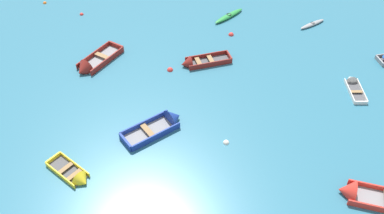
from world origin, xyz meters
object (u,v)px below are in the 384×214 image
kayak_green_distant_center (229,16)px  mooring_buoy_between_boats_right (82,15)px  rowboat_maroon_near_left (196,63)px  mooring_buoy_midfield (170,70)px  mooring_buoy_outer_edge (231,35)px  rowboat_white_back_row_left (352,84)px  rowboat_deep_blue_center (165,123)px  mooring_buoy_between_boats_left (45,3)px  mooring_buoy_near_foreground (226,143)px  rowboat_yellow_outer_left (77,177)px  rowboat_red_midfield_left (361,195)px  rowboat_maroon_near_camera (90,66)px  kayak_grey_cluster_outer (312,24)px

kayak_green_distant_center → mooring_buoy_between_boats_right: 13.69m
rowboat_maroon_near_left → mooring_buoy_midfield: rowboat_maroon_near_left is taller
mooring_buoy_outer_edge → rowboat_white_back_row_left: bearing=-35.5°
rowboat_white_back_row_left → mooring_buoy_between_boats_right: rowboat_white_back_row_left is taller
rowboat_deep_blue_center → mooring_buoy_outer_edge: rowboat_deep_blue_center is taller
kayak_green_distant_center → mooring_buoy_midfield: 9.45m
kayak_green_distant_center → mooring_buoy_between_boats_left: kayak_green_distant_center is taller
kayak_green_distant_center → mooring_buoy_outer_edge: 2.95m
mooring_buoy_near_foreground → mooring_buoy_between_boats_right: (-13.32, 15.44, 0.00)m
mooring_buoy_midfield → mooring_buoy_between_boats_right: bearing=138.4°
mooring_buoy_outer_edge → rowboat_yellow_outer_left: bearing=-120.4°
rowboat_red_midfield_left → mooring_buoy_outer_edge: size_ratio=10.25×
mooring_buoy_midfield → mooring_buoy_between_boats_right: (-9.00, 7.99, 0.00)m
rowboat_yellow_outer_left → mooring_buoy_between_boats_left: (-8.50, 20.74, -0.15)m
rowboat_red_midfield_left → rowboat_maroon_near_camera: 21.44m
rowboat_white_back_row_left → mooring_buoy_outer_edge: rowboat_white_back_row_left is taller
kayak_grey_cluster_outer → mooring_buoy_near_foreground: bearing=-118.0°
mooring_buoy_between_boats_left → mooring_buoy_midfield: bearing=-37.2°
mooring_buoy_near_foreground → rowboat_maroon_near_left: bearing=105.6°
kayak_green_distant_center → mooring_buoy_near_foreground: bearing=-91.3°
mooring_buoy_outer_edge → mooring_buoy_near_foreground: mooring_buoy_outer_edge is taller
rowboat_red_midfield_left → kayak_green_distant_center: bearing=110.6°
rowboat_deep_blue_center → rowboat_white_back_row_left: size_ratio=1.39×
rowboat_maroon_near_camera → mooring_buoy_between_boats_right: (-2.72, 7.99, -0.21)m
rowboat_maroon_near_left → kayak_grey_cluster_outer: (10.15, 6.40, -0.07)m
rowboat_red_midfield_left → mooring_buoy_near_foreground: rowboat_red_midfield_left is taller
rowboat_red_midfield_left → mooring_buoy_between_boats_left: bearing=139.8°
mooring_buoy_between_boats_left → rowboat_maroon_near_camera: bearing=-55.5°
mooring_buoy_near_foreground → kayak_grey_cluster_outer: bearing=62.0°
kayak_grey_cluster_outer → mooring_buoy_between_boats_right: 21.17m
rowboat_white_back_row_left → mooring_buoy_between_boats_right: bearing=158.3°
rowboat_white_back_row_left → rowboat_maroon_near_camera: size_ratio=0.66×
kayak_grey_cluster_outer → mooring_buoy_midfield: kayak_grey_cluster_outer is taller
rowboat_maroon_near_left → mooring_buoy_outer_edge: size_ratio=9.11×
rowboat_yellow_outer_left → rowboat_maroon_near_camera: bearing=98.9°
rowboat_maroon_near_left → rowboat_deep_blue_center: rowboat_deep_blue_center is taller
rowboat_maroon_near_left → kayak_grey_cluster_outer: rowboat_maroon_near_left is taller
kayak_grey_cluster_outer → mooring_buoy_near_foreground: (-7.83, -14.70, -0.13)m
kayak_grey_cluster_outer → rowboat_maroon_near_camera: bearing=-158.5°
rowboat_deep_blue_center → mooring_buoy_midfield: 6.08m
mooring_buoy_outer_edge → kayak_green_distant_center: bearing=93.3°
mooring_buoy_midfield → kayak_green_distant_center: bearing=60.3°
rowboat_yellow_outer_left → mooring_buoy_near_foreground: 9.53m
mooring_buoy_between_boats_right → kayak_green_distant_center: bearing=0.9°
rowboat_deep_blue_center → rowboat_maroon_near_left: bearing=75.3°
rowboat_maroon_near_camera → mooring_buoy_midfield: bearing=0.1°
rowboat_maroon_near_left → mooring_buoy_midfield: 2.18m
rowboat_deep_blue_center → mooring_buoy_midfield: (-0.19, 6.08, -0.22)m
mooring_buoy_near_foreground → mooring_buoy_between_boats_right: bearing=130.8°
mooring_buoy_between_boats_left → rowboat_yellow_outer_left: bearing=-67.7°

